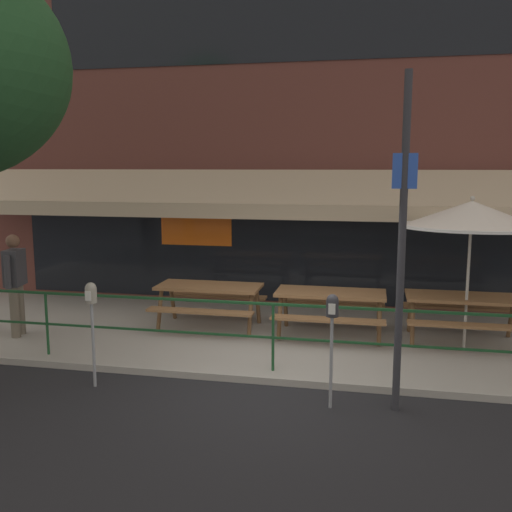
{
  "coord_description": "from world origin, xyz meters",
  "views": [
    {
      "loc": [
        1.3,
        -7.19,
        2.93
      ],
      "look_at": [
        -0.51,
        1.6,
        1.5
      ],
      "focal_mm": 40.0,
      "sensor_mm": 36.0,
      "label": 1
    }
  ],
  "objects_px": {
    "street_sign_pole": "(402,242)",
    "parking_meter_near": "(91,303)",
    "pedestrian_walking": "(15,280)",
    "picnic_table_centre": "(330,301)",
    "parking_meter_far": "(332,317)",
    "picnic_table_left": "(209,294)",
    "patio_umbrella_right": "(472,215)",
    "picnic_table_right": "(463,306)"
  },
  "relations": [
    {
      "from": "patio_umbrella_right",
      "to": "parking_meter_near",
      "type": "height_order",
      "value": "patio_umbrella_right"
    },
    {
      "from": "picnic_table_left",
      "to": "parking_meter_near",
      "type": "height_order",
      "value": "parking_meter_near"
    },
    {
      "from": "parking_meter_far",
      "to": "pedestrian_walking",
      "type": "bearing_deg",
      "value": 162.97
    },
    {
      "from": "picnic_table_right",
      "to": "pedestrian_walking",
      "type": "height_order",
      "value": "pedestrian_walking"
    },
    {
      "from": "picnic_table_left",
      "to": "patio_umbrella_right",
      "type": "height_order",
      "value": "patio_umbrella_right"
    },
    {
      "from": "picnic_table_right",
      "to": "parking_meter_far",
      "type": "distance_m",
      "value": 3.37
    },
    {
      "from": "picnic_table_centre",
      "to": "parking_meter_near",
      "type": "height_order",
      "value": "parking_meter_near"
    },
    {
      "from": "picnic_table_left",
      "to": "pedestrian_walking",
      "type": "relative_size",
      "value": 1.05
    },
    {
      "from": "picnic_table_centre",
      "to": "pedestrian_walking",
      "type": "height_order",
      "value": "pedestrian_walking"
    },
    {
      "from": "picnic_table_left",
      "to": "parking_meter_near",
      "type": "distance_m",
      "value": 2.84
    },
    {
      "from": "picnic_table_centre",
      "to": "parking_meter_far",
      "type": "distance_m",
      "value": 2.69
    },
    {
      "from": "patio_umbrella_right",
      "to": "pedestrian_walking",
      "type": "xyz_separation_m",
      "value": [
        -7.25,
        -0.85,
        -1.12
      ]
    },
    {
      "from": "picnic_table_centre",
      "to": "picnic_table_right",
      "type": "height_order",
      "value": "same"
    },
    {
      "from": "picnic_table_centre",
      "to": "pedestrian_walking",
      "type": "relative_size",
      "value": 1.05
    },
    {
      "from": "picnic_table_centre",
      "to": "parking_meter_far",
      "type": "xyz_separation_m",
      "value": [
        0.21,
        -2.65,
        0.44
      ]
    },
    {
      "from": "picnic_table_centre",
      "to": "patio_umbrella_right",
      "type": "bearing_deg",
      "value": -4.38
    },
    {
      "from": "picnic_table_centre",
      "to": "parking_meter_near",
      "type": "bearing_deg",
      "value": -138.52
    },
    {
      "from": "picnic_table_left",
      "to": "parking_meter_far",
      "type": "height_order",
      "value": "parking_meter_far"
    },
    {
      "from": "parking_meter_far",
      "to": "picnic_table_centre",
      "type": "bearing_deg",
      "value": 94.49
    },
    {
      "from": "patio_umbrella_right",
      "to": "parking_meter_near",
      "type": "relative_size",
      "value": 1.67
    },
    {
      "from": "parking_meter_near",
      "to": "street_sign_pole",
      "type": "bearing_deg",
      "value": 0.76
    },
    {
      "from": "parking_meter_near",
      "to": "street_sign_pole",
      "type": "xyz_separation_m",
      "value": [
        3.92,
        0.05,
        0.9
      ]
    },
    {
      "from": "picnic_table_centre",
      "to": "patio_umbrella_right",
      "type": "distance_m",
      "value": 2.58
    },
    {
      "from": "parking_meter_far",
      "to": "parking_meter_near",
      "type": "bearing_deg",
      "value": 179.06
    },
    {
      "from": "patio_umbrella_right",
      "to": "parking_meter_far",
      "type": "relative_size",
      "value": 1.67
    },
    {
      "from": "picnic_table_centre",
      "to": "picnic_table_right",
      "type": "xyz_separation_m",
      "value": [
        2.11,
        0.09,
        0.0
      ]
    },
    {
      "from": "pedestrian_walking",
      "to": "parking_meter_near",
      "type": "height_order",
      "value": "pedestrian_walking"
    },
    {
      "from": "picnic_table_centre",
      "to": "parking_meter_far",
      "type": "height_order",
      "value": "parking_meter_far"
    },
    {
      "from": "picnic_table_left",
      "to": "pedestrian_walking",
      "type": "distance_m",
      "value": 3.23
    },
    {
      "from": "picnic_table_right",
      "to": "parking_meter_far",
      "type": "height_order",
      "value": "parking_meter_far"
    },
    {
      "from": "picnic_table_right",
      "to": "parking_meter_near",
      "type": "bearing_deg",
      "value": -151.97
    },
    {
      "from": "picnic_table_centre",
      "to": "pedestrian_walking",
      "type": "bearing_deg",
      "value": -168.88
    },
    {
      "from": "picnic_table_left",
      "to": "parking_meter_far",
      "type": "xyz_separation_m",
      "value": [
        2.32,
        -2.73,
        0.44
      ]
    },
    {
      "from": "parking_meter_far",
      "to": "street_sign_pole",
      "type": "xyz_separation_m",
      "value": [
        0.78,
        0.1,
        0.9
      ]
    },
    {
      "from": "street_sign_pole",
      "to": "parking_meter_near",
      "type": "bearing_deg",
      "value": -179.24
    },
    {
      "from": "picnic_table_left",
      "to": "picnic_table_centre",
      "type": "bearing_deg",
      "value": -2.33
    },
    {
      "from": "patio_umbrella_right",
      "to": "picnic_table_left",
      "type": "bearing_deg",
      "value": 176.65
    },
    {
      "from": "picnic_table_right",
      "to": "patio_umbrella_right",
      "type": "xyz_separation_m",
      "value": [
        0.0,
        -0.26,
        1.47
      ]
    },
    {
      "from": "pedestrian_walking",
      "to": "parking_meter_far",
      "type": "relative_size",
      "value": 1.2
    },
    {
      "from": "picnic_table_left",
      "to": "picnic_table_centre",
      "type": "height_order",
      "value": "same"
    },
    {
      "from": "pedestrian_walking",
      "to": "parking_meter_near",
      "type": "relative_size",
      "value": 1.2
    },
    {
      "from": "picnic_table_right",
      "to": "street_sign_pole",
      "type": "height_order",
      "value": "street_sign_pole"
    }
  ]
}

